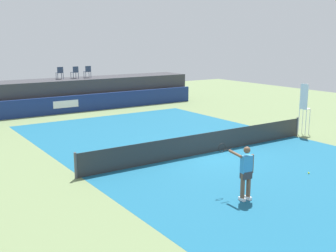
{
  "coord_description": "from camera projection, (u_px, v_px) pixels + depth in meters",
  "views": [
    {
      "loc": [
        -11.52,
        -13.99,
        5.06
      ],
      "look_at": [
        -0.74,
        2.0,
        1.0
      ],
      "focal_mm": 44.2,
      "sensor_mm": 36.0,
      "label": 1
    }
  ],
  "objects": [
    {
      "name": "spectator_platform",
      "position": [
        77.0,
        93.0,
        30.88
      ],
      "size": [
        18.0,
        2.8,
        2.2
      ],
      "primitive_type": "cube",
      "color": "#38383D",
      "rests_on": "ground"
    },
    {
      "name": "sponsor_wall",
      "position": [
        87.0,
        103.0,
        29.52
      ],
      "size": [
        18.0,
        0.22,
        1.2
      ],
      "color": "navy",
      "rests_on": "ground"
    },
    {
      "name": "net_post_near",
      "position": [
        76.0,
        166.0,
        15.2
      ],
      "size": [
        0.1,
        0.1,
        1.0
      ],
      "primitive_type": "cylinder",
      "color": "#4C4C51",
      "rests_on": "ground"
    },
    {
      "name": "spectator_chair_left",
      "position": [
        75.0,
        72.0,
        30.58
      ],
      "size": [
        0.48,
        0.48,
        0.89
      ],
      "color": "#2D3D56",
      "rests_on": "spectator_platform"
    },
    {
      "name": "spectator_chair_far_left",
      "position": [
        60.0,
        72.0,
        30.07
      ],
      "size": [
        0.46,
        0.46,
        0.89
      ],
      "color": "#2D3D56",
      "rests_on": "spectator_platform"
    },
    {
      "name": "tennis_player",
      "position": [
        245.0,
        171.0,
        13.1
      ],
      "size": [
        0.62,
        1.17,
        1.77
      ],
      "color": "white",
      "rests_on": "court_inner"
    },
    {
      "name": "tennis_net",
      "position": [
        206.0,
        143.0,
        18.6
      ],
      "size": [
        12.4,
        0.02,
        0.95
      ],
      "primitive_type": "cube",
      "color": "#2D2D2D",
      "rests_on": "ground"
    },
    {
      "name": "net_post_far",
      "position": [
        297.0,
        127.0,
        21.98
      ],
      "size": [
        0.1,
        0.1,
        1.0
      ],
      "primitive_type": "cylinder",
      "color": "#4C4C51",
      "rests_on": "ground"
    },
    {
      "name": "spectator_chair_center",
      "position": [
        88.0,
        71.0,
        31.16
      ],
      "size": [
        0.46,
        0.46,
        0.89
      ],
      "color": "#2D3D56",
      "rests_on": "spectator_platform"
    },
    {
      "name": "tennis_ball",
      "position": [
        309.0,
        173.0,
        15.82
      ],
      "size": [
        0.07,
        0.07,
        0.07
      ],
      "primitive_type": "sphere",
      "color": "#D8EA33",
      "rests_on": "court_inner"
    },
    {
      "name": "ground_plane",
      "position": [
        169.0,
        140.0,
        21.13
      ],
      "size": [
        48.0,
        48.0,
        0.0
      ],
      "primitive_type": "plane",
      "color": "#6B7F51"
    },
    {
      "name": "court_inner",
      "position": [
        206.0,
        153.0,
        18.69
      ],
      "size": [
        12.0,
        22.0,
        0.0
      ],
      "primitive_type": "cube",
      "color": "#16597A",
      "rests_on": "ground"
    },
    {
      "name": "umpire_chair",
      "position": [
        304.0,
        106.0,
        21.99
      ],
      "size": [
        0.51,
        0.51,
        2.76
      ],
      "color": "white",
      "rests_on": "ground"
    }
  ]
}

